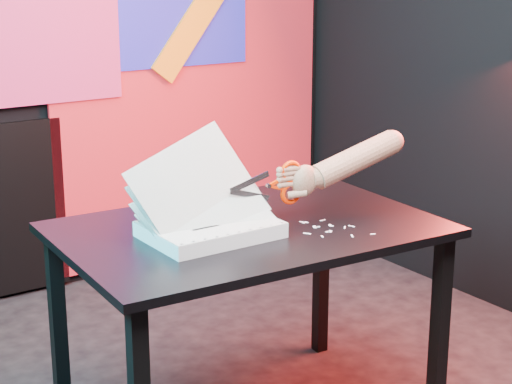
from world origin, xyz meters
TOP-DOWN VIEW (x-y plane):
  - room at (0.00, 0.00)m, footprint 3.01×3.01m
  - backdrop at (0.06, 1.46)m, footprint 2.88×0.05m
  - work_table at (-0.09, -0.16)m, footprint 1.30×0.90m
  - printout_stack at (-0.25, -0.19)m, footprint 0.48×0.30m
  - scissors at (0.04, -0.21)m, footprint 0.27×0.04m
  - hand_forearm at (0.29, -0.23)m, footprint 0.51×0.12m
  - paper_clippings at (0.11, -0.33)m, footprint 0.20×0.25m

SIDE VIEW (x-z plane):
  - work_table at x=-0.09m, z-range 0.29..1.04m
  - paper_clippings at x=0.11m, z-range 0.75..0.75m
  - printout_stack at x=-0.25m, z-range 0.59..0.97m
  - scissors at x=0.04m, z-range 0.81..0.97m
  - hand_forearm at x=0.29m, z-range 0.84..1.03m
  - backdrop at x=0.06m, z-range -0.08..2.00m
  - room at x=0.00m, z-range 0.00..2.71m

